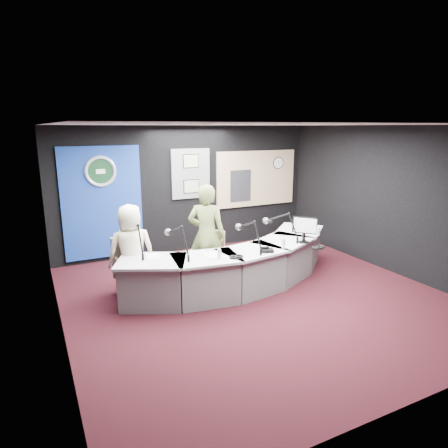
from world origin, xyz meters
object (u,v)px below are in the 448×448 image
person_woman (207,235)px  person_man (131,251)px  broadcast_desk (238,266)px  armchair_right (207,258)px  armchair_left (133,271)px

person_woman → person_man: bearing=33.1°
broadcast_desk → person_woman: 0.77m
armchair_right → person_woman: bearing=0.0°
broadcast_desk → person_man: size_ratio=2.88×
armchair_left → armchair_right: bearing=-2.3°
broadcast_desk → person_man: person_man is taller
armchair_right → person_man: bearing=-129.0°
armchair_left → broadcast_desk: bearing=-12.0°
broadcast_desk → armchair_left: (-1.77, 0.42, 0.05)m
person_man → person_woman: size_ratio=0.86×
person_man → person_woman: 1.33m
broadcast_desk → person_woman: size_ratio=2.48×
broadcast_desk → armchair_right: (-0.45, 0.34, 0.10)m
armchair_right → person_man: 1.35m
armchair_right → armchair_left: bearing=-129.0°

